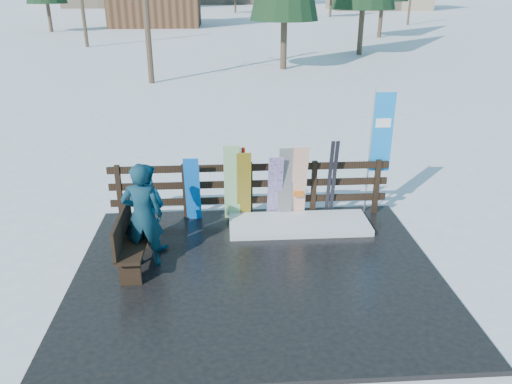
{
  "coord_description": "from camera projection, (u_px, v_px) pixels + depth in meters",
  "views": [
    {
      "loc": [
        -0.49,
        -7.1,
        4.48
      ],
      "look_at": [
        0.04,
        1.0,
        1.1
      ],
      "focal_mm": 35.0,
      "sensor_mm": 36.0,
      "label": 1
    }
  ],
  "objects": [
    {
      "name": "ground",
      "position": [
        257.0,
        276.0,
        8.29
      ],
      "size": [
        700.0,
        700.0,
        0.0
      ],
      "primitive_type": "plane",
      "color": "white",
      "rests_on": "ground"
    },
    {
      "name": "deck",
      "position": [
        257.0,
        274.0,
        8.28
      ],
      "size": [
        6.0,
        5.0,
        0.08
      ],
      "primitive_type": "cube",
      "color": "black",
      "rests_on": "ground"
    },
    {
      "name": "bench",
      "position": [
        130.0,
        238.0,
        8.26
      ],
      "size": [
        0.41,
        1.5,
        0.97
      ],
      "color": "black",
      "rests_on": "deck"
    },
    {
      "name": "snowboard_0",
      "position": [
        193.0,
        190.0,
        9.75
      ],
      "size": [
        0.3,
        0.33,
        1.39
      ],
      "primitive_type": "cube",
      "rotation": [
        0.22,
        0.0,
        0.0
      ],
      "color": "blue",
      "rests_on": "deck"
    },
    {
      "name": "snow_patch",
      "position": [
        299.0,
        224.0,
        9.77
      ],
      "size": [
        2.72,
        1.0,
        0.12
      ],
      "primitive_type": "cube",
      "color": "white",
      "rests_on": "deck"
    },
    {
      "name": "snowboard_1",
      "position": [
        232.0,
        183.0,
        9.75
      ],
      "size": [
        0.31,
        0.34,
        1.63
      ],
      "primitive_type": "cube",
      "rotation": [
        0.19,
        0.0,
        0.0
      ],
      "color": "white",
      "rests_on": "deck"
    },
    {
      "name": "snowboard_4",
      "position": [
        286.0,
        184.0,
        9.83
      ],
      "size": [
        0.29,
        0.24,
        1.54
      ],
      "primitive_type": "cube",
      "rotation": [
        0.14,
        0.0,
        0.0
      ],
      "color": "black",
      "rests_on": "deck"
    },
    {
      "name": "fence",
      "position": [
        250.0,
        186.0,
        10.03
      ],
      "size": [
        5.6,
        0.1,
        1.15
      ],
      "color": "black",
      "rests_on": "deck"
    },
    {
      "name": "person_front",
      "position": [
        143.0,
        216.0,
        8.15
      ],
      "size": [
        0.66,
        0.44,
        1.81
      ],
      "primitive_type": "imported",
      "rotation": [
        0.0,
        0.0,
        3.15
      ],
      "color": "#0F4246",
      "rests_on": "deck"
    },
    {
      "name": "ski_pair_b",
      "position": [
        332.0,
        179.0,
        9.93
      ],
      "size": [
        0.17,
        0.3,
        1.65
      ],
      "color": "black",
      "rests_on": "deck"
    },
    {
      "name": "rental_flag",
      "position": [
        379.0,
        137.0,
        9.87
      ],
      "size": [
        0.45,
        0.04,
        2.6
      ],
      "color": "silver",
      "rests_on": "deck"
    },
    {
      "name": "snowboard_3",
      "position": [
        275.0,
        188.0,
        9.85
      ],
      "size": [
        0.29,
        0.43,
        1.39
      ],
      "primitive_type": "cube",
      "rotation": [
        0.28,
        0.0,
        0.0
      ],
      "color": "silver",
      "rests_on": "deck"
    },
    {
      "name": "snowboard_5",
      "position": [
        299.0,
        183.0,
        9.84
      ],
      "size": [
        0.3,
        0.36,
        1.57
      ],
      "primitive_type": "cube",
      "rotation": [
        0.21,
        0.0,
        0.0
      ],
      "color": "white",
      "rests_on": "deck"
    },
    {
      "name": "ski_pair_a",
      "position": [
        241.0,
        183.0,
        9.84
      ],
      "size": [
        0.16,
        0.3,
        1.56
      ],
      "color": "maroon",
      "rests_on": "deck"
    },
    {
      "name": "snowboard_2",
      "position": [
        244.0,
        186.0,
        9.79
      ],
      "size": [
        0.28,
        0.36,
        1.48
      ],
      "primitive_type": "cube",
      "rotation": [
        0.22,
        0.0,
        0.0
      ],
      "color": "yellow",
      "rests_on": "deck"
    },
    {
      "name": "person_back",
      "position": [
        146.0,
        206.0,
        8.8
      ],
      "size": [
        0.96,
        0.9,
        1.57
      ],
      "primitive_type": "imported",
      "rotation": [
        0.0,
        0.0,
        2.61
      ],
      "color": "navy",
      "rests_on": "deck"
    }
  ]
}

